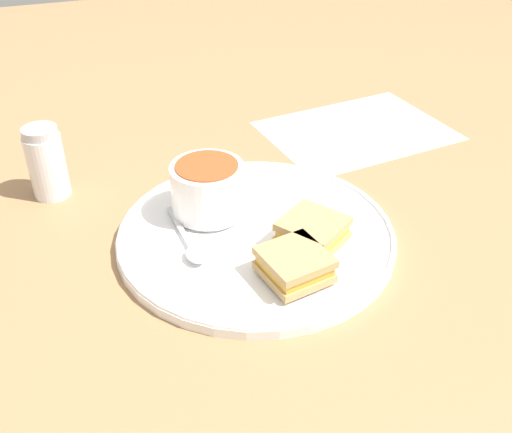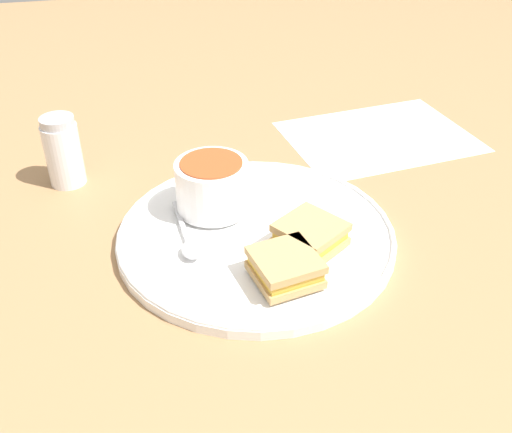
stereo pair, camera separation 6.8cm
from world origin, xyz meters
The scene contains 8 objects.
ground_plane centered at (0.00, 0.00, 0.00)m, with size 2.40×2.40×0.00m, color #9E754C.
plate centered at (0.00, 0.00, 0.01)m, with size 0.34×0.34×0.02m.
soup_bowl centered at (-0.06, -0.04, 0.05)m, with size 0.09×0.09×0.07m.
spoon centered at (0.02, -0.08, 0.02)m, with size 0.13×0.03×0.01m.
sandwich_half_near centered at (0.10, 0.01, 0.03)m, with size 0.08×0.08×0.03m.
sandwich_half_far centered at (0.05, 0.05, 0.03)m, with size 0.10×0.09×0.03m.
salt_shaker centered at (-0.19, -0.23, 0.05)m, with size 0.05×0.05×0.10m.
menu_sheet centered at (-0.23, 0.26, 0.00)m, with size 0.25×0.31×0.00m.
Camera 2 is at (0.58, -0.13, 0.45)m, focal length 42.00 mm.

